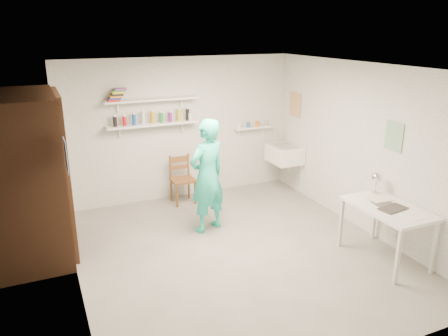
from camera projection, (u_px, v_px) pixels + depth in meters
name	position (u px, v px, depth m)	size (l,w,h in m)	color
floor	(236.00, 252.00, 5.82)	(4.00, 4.50, 0.02)	slate
ceiling	(238.00, 67.00, 5.08)	(4.00, 4.50, 0.02)	silver
wall_back	(180.00, 129.00, 7.42)	(4.00, 0.02, 2.40)	silver
wall_front	(358.00, 244.00, 3.48)	(4.00, 0.02, 2.40)	silver
wall_left	(68.00, 188.00, 4.68)	(0.02, 4.50, 2.40)	silver
wall_right	(364.00, 148.00, 6.22)	(0.02, 4.50, 2.40)	silver
doorway_recess	(64.00, 177.00, 5.66)	(0.02, 0.90, 2.00)	black
corridor_box	(3.00, 180.00, 5.37)	(1.40, 1.50, 2.10)	brown
door_lintel	(56.00, 95.00, 5.35)	(0.06, 1.05, 0.10)	brown
door_jamb_near	(69.00, 189.00, 5.23)	(0.06, 0.10, 2.00)	brown
door_jamb_far	(62.00, 166.00, 6.11)	(0.06, 0.10, 2.00)	brown
shelf_lower	(153.00, 124.00, 7.07)	(1.50, 0.22, 0.03)	white
shelf_upper	(152.00, 100.00, 6.95)	(1.50, 0.22, 0.03)	white
ledge_shelf	(253.00, 128.00, 7.88)	(0.70, 0.14, 0.03)	white
poster_left	(66.00, 156.00, 4.62)	(0.01, 0.28, 0.36)	#334C7F
poster_right_a	(295.00, 105.00, 7.67)	(0.01, 0.34, 0.42)	#995933
poster_right_b	(394.00, 137.00, 5.64)	(0.01, 0.30, 0.38)	#3F724C
belfast_sink	(284.00, 154.00, 7.76)	(0.48, 0.60, 0.30)	white
man	(207.00, 176.00, 6.20)	(0.61, 0.40, 1.66)	#29CFB0
wall_clock	(207.00, 153.00, 6.33)	(0.30, 0.30, 0.04)	beige
wooden_chair	(183.00, 180.00, 7.32)	(0.38, 0.36, 0.81)	brown
work_table	(385.00, 233.00, 5.52)	(0.66, 1.09, 0.73)	silver
desk_lamp	(377.00, 177.00, 5.79)	(0.14, 0.14, 0.14)	silver
spray_cans	(152.00, 118.00, 7.04)	(1.31, 0.06, 0.17)	black
book_stack	(117.00, 95.00, 6.70)	(0.30, 0.14, 0.20)	red
ledge_pots	(253.00, 124.00, 7.87)	(0.48, 0.07, 0.09)	silver
papers	(389.00, 206.00, 5.40)	(0.30, 0.22, 0.02)	silver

